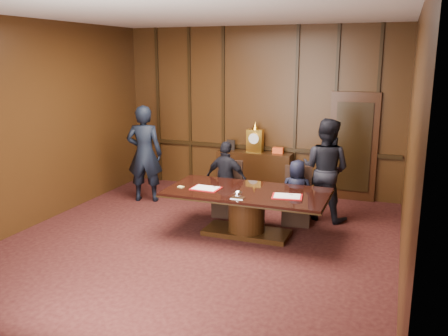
# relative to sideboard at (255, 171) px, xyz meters

# --- Properties ---
(room) EXTENTS (7.00, 7.04, 3.50)m
(room) POSITION_rel_sideboard_xyz_m (0.07, -3.12, 1.24)
(room) COLOR black
(room) RESTS_ON ground
(sideboard) EXTENTS (1.60, 0.45, 1.54)m
(sideboard) POSITION_rel_sideboard_xyz_m (0.00, 0.00, 0.00)
(sideboard) COLOR black
(sideboard) RESTS_ON ground
(conference_table) EXTENTS (2.62, 1.32, 0.76)m
(conference_table) POSITION_rel_sideboard_xyz_m (0.61, -2.44, 0.02)
(conference_table) COLOR black
(conference_table) RESTS_ON ground
(folder_left) EXTENTS (0.47, 0.35, 0.02)m
(folder_left) POSITION_rel_sideboard_xyz_m (-0.05, -2.58, 0.28)
(folder_left) COLOR #B41013
(folder_left) RESTS_ON conference_table
(folder_right) EXTENTS (0.51, 0.40, 0.02)m
(folder_right) POSITION_rel_sideboard_xyz_m (1.30, -2.56, 0.28)
(folder_right) COLOR #B41013
(folder_right) RESTS_ON conference_table
(inkstand) EXTENTS (0.20, 0.14, 0.12)m
(inkstand) POSITION_rel_sideboard_xyz_m (0.61, -2.89, 0.33)
(inkstand) COLOR white
(inkstand) RESTS_ON conference_table
(notepad) EXTENTS (0.11, 0.09, 0.01)m
(notepad) POSITION_rel_sideboard_xyz_m (-0.48, -2.63, 0.28)
(notepad) COLOR #D7C469
(notepad) RESTS_ON conference_table
(chair_left) EXTENTS (0.52, 0.52, 0.99)m
(chair_left) POSITION_rel_sideboard_xyz_m (-0.04, -1.57, -0.19)
(chair_left) COLOR black
(chair_left) RESTS_ON ground
(chair_right) EXTENTS (0.54, 0.54, 0.99)m
(chair_right) POSITION_rel_sideboard_xyz_m (1.26, -1.57, -0.19)
(chair_right) COLOR black
(chair_right) RESTS_ON ground
(signatory_left) EXTENTS (0.85, 0.43, 1.39)m
(signatory_left) POSITION_rel_sideboard_xyz_m (-0.04, -1.64, 0.21)
(signatory_left) COLOR black
(signatory_left) RESTS_ON ground
(signatory_right) EXTENTS (0.60, 0.42, 1.15)m
(signatory_right) POSITION_rel_sideboard_xyz_m (1.26, -1.64, 0.09)
(signatory_right) COLOR black
(signatory_right) RESTS_ON ground
(witness_left) EXTENTS (0.81, 0.64, 1.95)m
(witness_left) POSITION_rel_sideboard_xyz_m (-1.91, -1.33, 0.49)
(witness_left) COLOR black
(witness_left) RESTS_ON ground
(witness_right) EXTENTS (1.04, 0.90, 1.83)m
(witness_right) POSITION_rel_sideboard_xyz_m (1.67, -1.18, 0.43)
(witness_right) COLOR black
(witness_right) RESTS_ON ground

